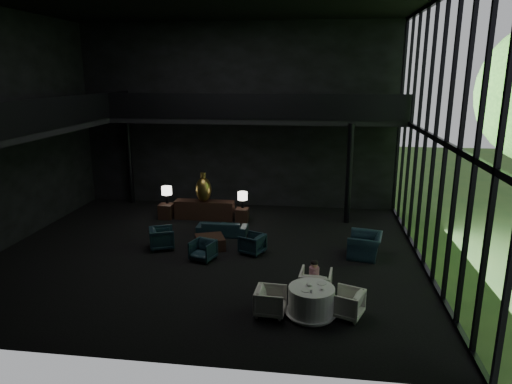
# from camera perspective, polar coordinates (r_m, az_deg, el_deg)

# --- Properties ---
(floor) EXTENTS (14.00, 12.00, 0.02)m
(floor) POSITION_cam_1_polar(r_m,az_deg,el_deg) (15.51, -6.02, -7.62)
(floor) COLOR black
(floor) RESTS_ON ground
(wall_back) EXTENTS (14.00, 0.04, 8.00)m
(wall_back) POSITION_cam_1_polar(r_m,az_deg,el_deg) (20.33, -2.33, 9.35)
(wall_back) COLOR black
(wall_back) RESTS_ON ground
(wall_front) EXTENTS (14.00, 0.04, 8.00)m
(wall_front) POSITION_cam_1_polar(r_m,az_deg,el_deg) (8.87, -15.77, 2.10)
(wall_front) COLOR black
(wall_front) RESTS_ON ground
(wall_left) EXTENTS (0.04, 12.00, 8.00)m
(wall_left) POSITION_cam_1_polar(r_m,az_deg,el_deg) (17.55, -29.38, 6.70)
(wall_left) COLOR black
(wall_left) RESTS_ON ground
(curtain_wall) EXTENTS (0.20, 12.00, 8.00)m
(curtain_wall) POSITION_cam_1_polar(r_m,az_deg,el_deg) (14.48, 21.50, 6.28)
(curtain_wall) COLOR black
(curtain_wall) RESTS_ON ground
(mezzanine_left) EXTENTS (2.00, 12.00, 0.25)m
(mezzanine_left) POSITION_cam_1_polar(r_m,az_deg,el_deg) (16.97, -26.66, 6.82)
(mezzanine_left) COLOR black
(mezzanine_left) RESTS_ON wall_left
(mezzanine_back) EXTENTS (12.00, 2.00, 0.25)m
(mezzanine_back) POSITION_cam_1_polar(r_m,az_deg,el_deg) (19.20, 0.13, 9.06)
(mezzanine_back) COLOR black
(mezzanine_back) RESTS_ON wall_back
(railing_left) EXTENTS (0.06, 12.00, 1.00)m
(railing_left) POSITION_cam_1_polar(r_m,az_deg,el_deg) (16.37, -23.96, 9.00)
(railing_left) COLOR black
(railing_left) RESTS_ON mezzanine_left
(railing_back) EXTENTS (12.00, 0.06, 1.00)m
(railing_back) POSITION_cam_1_polar(r_m,az_deg,el_deg) (18.16, -0.29, 10.65)
(railing_back) COLOR black
(railing_back) RESTS_ON mezzanine_back
(column_nw) EXTENTS (0.24, 0.24, 4.00)m
(column_nw) POSITION_cam_1_polar(r_m,az_deg,el_deg) (21.74, -15.54, 3.85)
(column_nw) COLOR black
(column_nw) RESTS_ON floor
(column_ne) EXTENTS (0.24, 0.24, 4.00)m
(column_ne) POSITION_cam_1_polar(r_m,az_deg,el_deg) (18.39, 11.54, 2.22)
(column_ne) COLOR black
(column_ne) RESTS_ON floor
(console) EXTENTS (2.44, 0.55, 0.78)m
(console) POSITION_cam_1_polar(r_m,az_deg,el_deg) (18.97, -6.44, -2.23)
(console) COLOR black
(console) RESTS_ON floor
(bronze_urn) EXTENTS (0.64, 0.64, 1.20)m
(bronze_urn) POSITION_cam_1_polar(r_m,az_deg,el_deg) (18.65, -6.58, 0.34)
(bronze_urn) COLOR #9F682E
(bronze_urn) RESTS_ON console
(side_table_left) EXTENTS (0.55, 0.55, 0.61)m
(side_table_left) POSITION_cam_1_polar(r_m,az_deg,el_deg) (19.31, -11.15, -2.38)
(side_table_left) COLOR black
(side_table_left) RESTS_ON floor
(table_lamp_left) EXTENTS (0.42, 0.42, 0.71)m
(table_lamp_left) POSITION_cam_1_polar(r_m,az_deg,el_deg) (19.26, -11.10, 0.09)
(table_lamp_left) COLOR black
(table_lamp_left) RESTS_ON side_table_left
(side_table_right) EXTENTS (0.50, 0.50, 0.55)m
(side_table_right) POSITION_cam_1_polar(r_m,az_deg,el_deg) (18.56, -1.73, -2.90)
(side_table_right) COLOR black
(side_table_right) RESTS_ON floor
(table_lamp_right) EXTENTS (0.40, 0.40, 0.66)m
(table_lamp_right) POSITION_cam_1_polar(r_m,az_deg,el_deg) (18.45, -1.69, -0.58)
(table_lamp_right) COLOR black
(table_lamp_right) RESTS_ON side_table_right
(sofa) EXTENTS (1.67, 0.50, 0.65)m
(sofa) POSITION_cam_1_polar(r_m,az_deg,el_deg) (17.05, -4.24, -4.34)
(sofa) COLOR #182836
(sofa) RESTS_ON floor
(lounge_armchair_west) EXTENTS (1.05, 1.08, 0.86)m
(lounge_armchair_west) POSITION_cam_1_polar(r_m,az_deg,el_deg) (16.01, -11.69, -5.48)
(lounge_armchair_west) COLOR black
(lounge_armchair_west) RESTS_ON floor
(lounge_armchair_east) EXTENTS (0.86, 0.89, 0.71)m
(lounge_armchair_east) POSITION_cam_1_polar(r_m,az_deg,el_deg) (15.30, -0.48, -6.43)
(lounge_armchair_east) COLOR #183139
(lounge_armchair_east) RESTS_ON floor
(lounge_armchair_south) EXTENTS (0.82, 0.79, 0.68)m
(lounge_armchair_south) POSITION_cam_1_polar(r_m,az_deg,el_deg) (14.88, -6.65, -7.21)
(lounge_armchair_south) COLOR #142538
(lounge_armchair_south) RESTS_ON floor
(window_armchair) EXTENTS (1.08, 1.44, 1.14)m
(window_armchair) POSITION_cam_1_polar(r_m,az_deg,el_deg) (15.39, 13.50, -5.86)
(window_armchair) COLOR black
(window_armchair) RESTS_ON floor
(coffee_table) EXTENTS (1.22, 1.22, 0.42)m
(coffee_table) POSITION_cam_1_polar(r_m,az_deg,el_deg) (15.87, -5.77, -6.29)
(coffee_table) COLOR black
(coffee_table) RESTS_ON floor
(dining_table) EXTENTS (1.29, 1.29, 0.75)m
(dining_table) POSITION_cam_1_polar(r_m,az_deg,el_deg) (11.70, 6.91, -13.62)
(dining_table) COLOR white
(dining_table) RESTS_ON floor
(dining_chair_north) EXTENTS (0.97, 0.92, 0.92)m
(dining_chair_north) POSITION_cam_1_polar(r_m,az_deg,el_deg) (12.51, 7.45, -11.02)
(dining_chair_north) COLOR beige
(dining_chair_north) RESTS_ON floor
(dining_chair_east) EXTENTS (0.89, 0.91, 0.74)m
(dining_chair_east) POSITION_cam_1_polar(r_m,az_deg,el_deg) (11.78, 11.29, -13.38)
(dining_chair_east) COLOR #BBB2AA
(dining_chair_east) RESTS_ON floor
(dining_chair_west) EXTENTS (0.71, 0.76, 0.74)m
(dining_chair_west) POSITION_cam_1_polar(r_m,az_deg,el_deg) (11.66, 1.85, -13.40)
(dining_chair_west) COLOR beige
(dining_chair_west) RESTS_ON floor
(child) EXTENTS (0.27, 0.27, 0.58)m
(child) POSITION_cam_1_polar(r_m,az_deg,el_deg) (12.44, 7.29, -9.73)
(child) COLOR #DBA7BC
(child) RESTS_ON dining_chair_north
(plate_a) EXTENTS (0.25, 0.25, 0.01)m
(plate_a) POSITION_cam_1_polar(r_m,az_deg,el_deg) (11.34, 6.22, -12.12)
(plate_a) COLOR white
(plate_a) RESTS_ON dining_table
(plate_b) EXTENTS (0.32, 0.32, 0.02)m
(plate_b) POSITION_cam_1_polar(r_m,az_deg,el_deg) (11.73, 8.21, -11.22)
(plate_b) COLOR white
(plate_b) RESTS_ON dining_table
(saucer) EXTENTS (0.16, 0.16, 0.01)m
(saucer) POSITION_cam_1_polar(r_m,az_deg,el_deg) (11.42, 8.24, -12.00)
(saucer) COLOR white
(saucer) RESTS_ON dining_table
(coffee_cup) EXTENTS (0.09, 0.09, 0.05)m
(coffee_cup) POSITION_cam_1_polar(r_m,az_deg,el_deg) (11.38, 8.25, -11.89)
(coffee_cup) COLOR white
(coffee_cup) RESTS_ON saucer
(cereal_bowl) EXTENTS (0.14, 0.14, 0.07)m
(cereal_bowl) POSITION_cam_1_polar(r_m,az_deg,el_deg) (11.56, 6.66, -11.42)
(cereal_bowl) COLOR white
(cereal_bowl) RESTS_ON dining_table
(cream_pot) EXTENTS (0.07, 0.07, 0.07)m
(cream_pot) POSITION_cam_1_polar(r_m,az_deg,el_deg) (11.24, 6.91, -12.24)
(cream_pot) COLOR #99999E
(cream_pot) RESTS_ON dining_table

